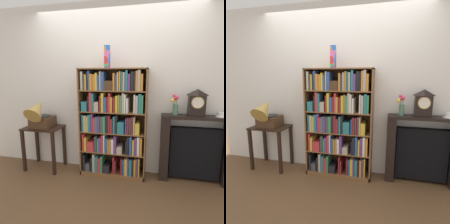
{
  "view_description": "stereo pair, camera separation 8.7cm",
  "coord_description": "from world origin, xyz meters",
  "views": [
    {
      "loc": [
        0.6,
        -2.65,
        1.54
      ],
      "look_at": [
        -0.02,
        0.09,
        0.99
      ],
      "focal_mm": 30.63,
      "sensor_mm": 36.0,
      "label": 1
    },
    {
      "loc": [
        0.69,
        -2.63,
        1.54
      ],
      "look_at": [
        -0.02,
        0.09,
        0.99
      ],
      "focal_mm": 30.63,
      "sensor_mm": 36.0,
      "label": 2
    }
  ],
  "objects": [
    {
      "name": "flower_vase",
      "position": [
        0.88,
        0.12,
        1.12
      ],
      "size": [
        0.11,
        0.12,
        0.29
      ],
      "color": "#4C7A60",
      "rests_on": "fireplace_mantel"
    },
    {
      "name": "ground_plane",
      "position": [
        0.0,
        0.0,
        -0.01
      ],
      "size": [
        7.56,
        6.4,
        0.02
      ],
      "primitive_type": "cube",
      "color": "brown"
    },
    {
      "name": "gramophone",
      "position": [
        -1.15,
        -0.04,
        0.93
      ],
      "size": [
        0.32,
        0.49,
        0.53
      ],
      "color": "#472D1C",
      "rests_on": "side_table_left"
    },
    {
      "name": "teacup_with_saucer",
      "position": [
        1.49,
        0.13,
        1.01
      ],
      "size": [
        0.14,
        0.14,
        0.06
      ],
      "color": "white",
      "rests_on": "fireplace_mantel"
    },
    {
      "name": "bookshelf",
      "position": [
        -0.0,
        0.07,
        0.8
      ],
      "size": [
        0.99,
        0.32,
        1.63
      ],
      "color": "brown",
      "rests_on": "ground"
    },
    {
      "name": "wall_back",
      "position": [
        0.02,
        0.29,
        1.3
      ],
      "size": [
        4.56,
        0.08,
        2.6
      ],
      "primitive_type": "cube",
      "color": "silver",
      "rests_on": "ground"
    },
    {
      "name": "side_table_left",
      "position": [
        -1.15,
        0.03,
        0.52
      ],
      "size": [
        0.59,
        0.43,
        0.71
      ],
      "color": "black",
      "rests_on": "ground"
    },
    {
      "name": "fireplace_mantel",
      "position": [
        1.19,
        0.14,
        0.48
      ],
      "size": [
        0.97,
        0.24,
        0.98
      ],
      "color": "black",
      "rests_on": "ground"
    },
    {
      "name": "mantel_clock",
      "position": [
        1.16,
        0.12,
        1.17
      ],
      "size": [
        0.22,
        0.13,
        0.37
      ],
      "color": "black",
      "rests_on": "fireplace_mantel"
    },
    {
      "name": "cup_stack",
      "position": [
        -0.08,
        0.05,
        1.79
      ],
      "size": [
        0.09,
        0.09,
        0.31
      ],
      "color": "purple",
      "rests_on": "bookshelf"
    }
  ]
}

